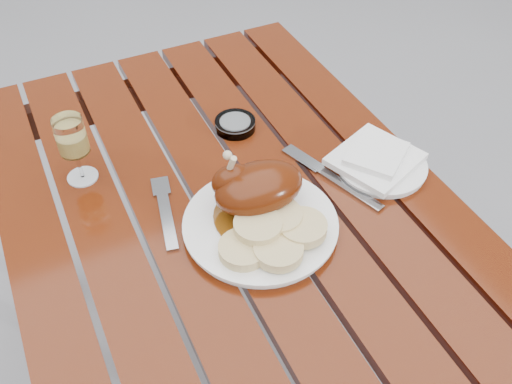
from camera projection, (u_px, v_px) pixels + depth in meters
table at (238, 322)px, 1.32m from camera, size 0.80×1.20×0.75m
dinner_plate at (260, 225)px, 1.02m from camera, size 0.32×0.32×0.02m
roast_duck at (255, 188)px, 1.01m from camera, size 0.18×0.16×0.12m
bread_dumplings at (272, 234)px, 0.97m from camera, size 0.19×0.15×0.04m
wine_glass at (75, 150)px, 1.07m from camera, size 0.08×0.08×0.14m
side_plate at (381, 166)px, 1.13m from camera, size 0.23×0.23×0.01m
napkin at (375, 159)px, 1.13m from camera, size 0.20×0.19×0.01m
ashtray at (235, 124)px, 1.22m from camera, size 0.11×0.11×0.02m
fork at (166, 215)px, 1.04m from camera, size 0.05×0.17×0.01m
knife at (338, 182)px, 1.11m from camera, size 0.08×0.20×0.01m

